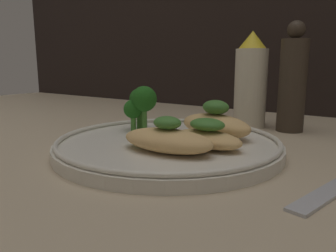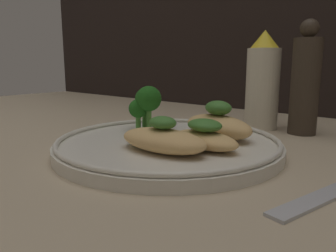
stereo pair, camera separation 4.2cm
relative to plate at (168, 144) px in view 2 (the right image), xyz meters
The scene contains 9 objects.
ground_plane 1.49cm from the plate, ahead, with size 180.00×180.00×1.00cm, color tan.
plate is the anchor object (origin of this frame).
grilled_meat_front 5.47cm from the plate, 56.07° to the right, with size 11.57×6.01×4.12cm.
grilled_meat_middle 5.97cm from the plate, ahead, with size 9.84×5.95×3.56cm.
grilled_meat_back 7.40cm from the plate, 57.82° to the left, with size 12.26×8.32×5.05cm.
broccoli_bunch 9.23cm from the plate, 155.63° to the left, with size 4.93×4.55×6.69cm.
sauce_bottle 23.63cm from the plate, 84.12° to the left, with size 5.65×5.65×16.82cm.
pepper_grinder 25.42cm from the plate, 67.09° to the left, with size 4.40×4.40×18.06cm.
fork 20.25cm from the plate, ahead, with size 5.57×16.28×0.60cm.
Camera 2 is at (26.94, -31.41, 11.48)cm, focal length 35.00 mm.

